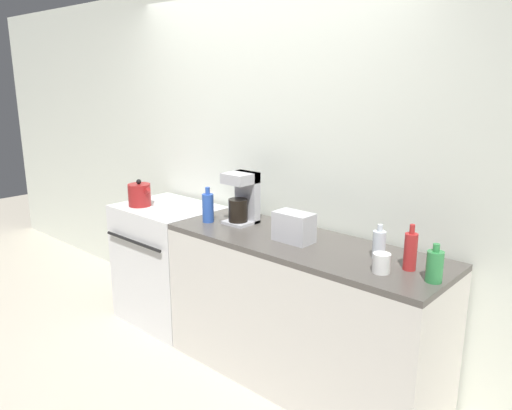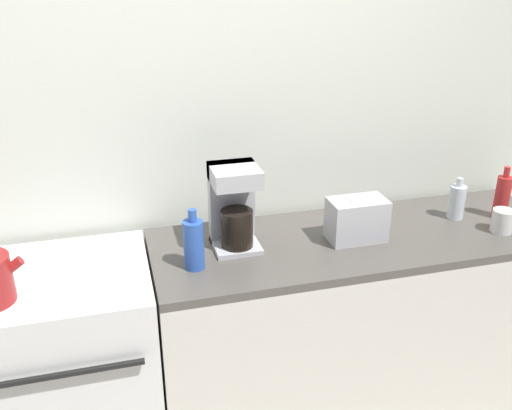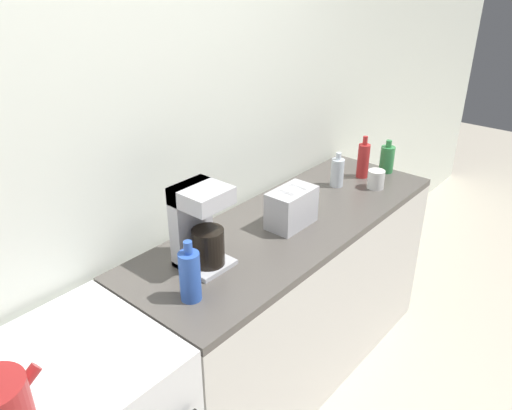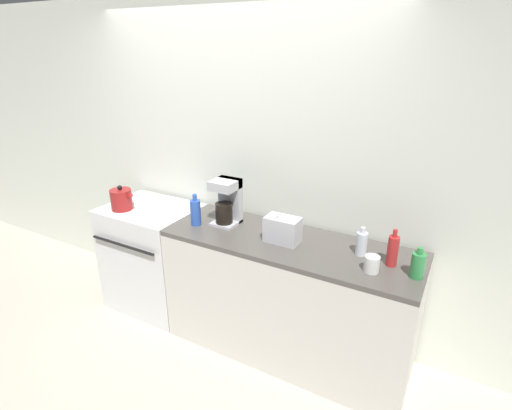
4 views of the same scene
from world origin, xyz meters
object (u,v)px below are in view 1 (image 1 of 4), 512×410
Objects in this scene: coffee_maker at (243,197)px; toaster at (294,227)px; bottle_green at (435,266)px; bottle_clear at (379,244)px; bottle_red at (410,251)px; cup_white at (381,263)px; kettle at (140,195)px; stove at (170,262)px; bottle_blue at (208,207)px.

toaster is at bearing -9.37° from coffee_maker.
bottle_clear is at bearing 162.47° from bottle_green.
cup_white is at bearing -123.64° from bottle_red.
coffee_maker reaches higher than cup_white.
kettle is 0.91× the size of toaster.
stove is 4.81× the size of bottle_green.
coffee_maker reaches higher than stove.
toaster is 1.24× the size of bottle_clear.
stove is 0.59m from kettle.
bottle_blue is at bearing 178.38° from cup_white.
toaster is at bearing 171.26° from cup_white.
coffee_maker is 0.25m from bottle_blue.
kettle is at bearing -176.09° from bottle_red.
bottle_red is 0.18m from bottle_green.
coffee_maker is (-0.51, 0.08, 0.09)m from toaster.
toaster is 0.54m from bottle_clear.
toaster reaches higher than stove.
stove is at bearing 178.59° from bottle_green.
bottle_red is (0.73, 0.04, 0.01)m from toaster.
kettle is at bearing -175.49° from toaster.
bottle_green is at bearing 0.94° from bottle_blue.
bottle_blue is at bearing -143.02° from coffee_maker.
bottle_red is at bearing 0.49° from stove.
bottle_green is at bearing -4.84° from coffee_maker.
bottle_red is (1.44, 0.10, -0.00)m from bottle_blue.
cup_white is (-0.09, -0.13, -0.05)m from bottle_red.
coffee_maker is 3.44× the size of cup_white.
bottle_red is at bearing -2.24° from coffee_maker.
stove is at bearing 37.54° from kettle.
bottle_green is (0.16, -0.07, -0.02)m from bottle_red.
coffee_maker is 1.43× the size of bottle_blue.
bottle_green is at bearing -17.53° from bottle_clear.
bottle_blue reaches higher than kettle.
bottle_green is at bearing 1.92° from kettle.
stove is at bearing 176.47° from cup_white.
bottle_green is (0.89, -0.03, -0.01)m from toaster.
bottle_clear is at bearing 1.97° from stove.
stove is at bearing -178.03° from bottle_clear.
bottle_clear is 0.21m from cup_white.
kettle is at bearing -174.39° from bottle_clear.
bottle_blue is 1.00× the size of bottle_red.
bottle_clear is 0.21m from bottle_red.
bottle_red is at bearing 3.84° from bottle_blue.
bottle_green is 1.91× the size of cup_white.
cup_white is (0.11, -0.18, -0.03)m from bottle_clear.
bottle_red is at bearing 156.33° from bottle_green.
cup_white is at bearing -165.53° from bottle_green.
kettle is 2.14× the size of cup_white.
bottle_clear is at bearing 6.52° from bottle_blue.
coffee_maker is at bearing 12.07° from kettle.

